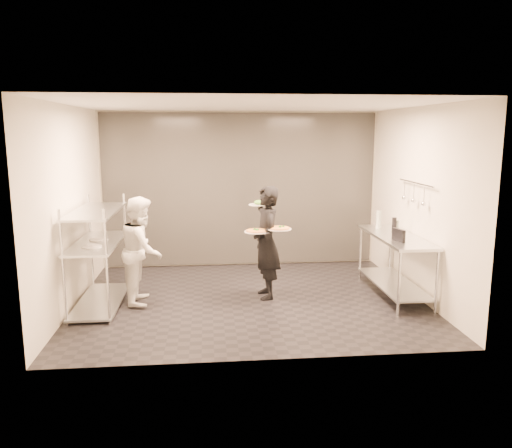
{
  "coord_description": "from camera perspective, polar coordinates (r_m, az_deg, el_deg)",
  "views": [
    {
      "loc": [
        -0.6,
        -7.01,
        2.43
      ],
      "look_at": [
        0.1,
        0.16,
        1.1
      ],
      "focal_mm": 35.0,
      "sensor_mm": 36.0,
      "label": 1
    }
  ],
  "objects": [
    {
      "name": "bottle_dark",
      "position": [
        7.86,
        15.51,
        -0.13
      ],
      "size": [
        0.07,
        0.07,
        0.24
      ],
      "primitive_type": "cylinder",
      "color": "black",
      "rests_on": "prep_counter"
    },
    {
      "name": "salad_plate",
      "position": [
        7.53,
        0.29,
        2.36
      ],
      "size": [
        0.3,
        0.3,
        0.07
      ],
      "color": "silver",
      "rests_on": "waiter"
    },
    {
      "name": "bottle_clear",
      "position": [
        7.93,
        15.85,
        -0.25
      ],
      "size": [
        0.06,
        0.06,
        0.18
      ],
      "primitive_type": "cylinder",
      "color": "#98A698",
      "rests_on": "prep_counter"
    },
    {
      "name": "pizza_plate_near",
      "position": [
        7.11,
        0.07,
        -0.81
      ],
      "size": [
        0.35,
        0.35,
        0.05
      ],
      "color": "silver",
      "rests_on": "waiter"
    },
    {
      "name": "prep_counter",
      "position": [
        7.75,
        15.6,
        -3.39
      ],
      "size": [
        0.6,
        1.8,
        0.92
      ],
      "color": "silver",
      "rests_on": "ground"
    },
    {
      "name": "room_shell",
      "position": [
        8.28,
        -1.41,
        3.3
      ],
      "size": [
        5.0,
        4.0,
        2.8
      ],
      "color": "black",
      "rests_on": "ground"
    },
    {
      "name": "waiter",
      "position": [
        7.33,
        1.22,
        -2.14
      ],
      "size": [
        0.46,
        0.65,
        1.66
      ],
      "primitive_type": "imported",
      "rotation": [
        0.0,
        0.0,
        -1.46
      ],
      "color": "black",
      "rests_on": "ground"
    },
    {
      "name": "utensil_rail",
      "position": [
        7.69,
        17.66,
        3.36
      ],
      "size": [
        0.07,
        1.2,
        0.31
      ],
      "color": "silver",
      "rests_on": "room_shell"
    },
    {
      "name": "bottle_green",
      "position": [
        8.15,
        13.84,
        0.49
      ],
      "size": [
        0.08,
        0.08,
        0.28
      ],
      "primitive_type": "cylinder",
      "color": "#98A698",
      "rests_on": "prep_counter"
    },
    {
      "name": "pizza_plate_far",
      "position": [
        7.08,
        2.68,
        -0.5
      ],
      "size": [
        0.34,
        0.34,
        0.05
      ],
      "color": "silver",
      "rests_on": "waiter"
    },
    {
      "name": "chef",
      "position": [
        7.34,
        -12.92,
        -2.9
      ],
      "size": [
        0.59,
        0.75,
        1.54
      ],
      "primitive_type": "imported",
      "rotation": [
        0.0,
        0.0,
        1.58
      ],
      "color": "white",
      "rests_on": "ground"
    },
    {
      "name": "pos_monitor",
      "position": [
        7.26,
        15.99,
        -1.24
      ],
      "size": [
        0.11,
        0.25,
        0.18
      ],
      "primitive_type": "cube",
      "rotation": [
        0.0,
        0.0,
        0.25
      ],
      "color": "black",
      "rests_on": "prep_counter"
    },
    {
      "name": "pass_rack",
      "position": [
        7.37,
        -17.63,
        -3.07
      ],
      "size": [
        0.6,
        1.6,
        1.5
      ],
      "color": "silver",
      "rests_on": "ground"
    }
  ]
}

